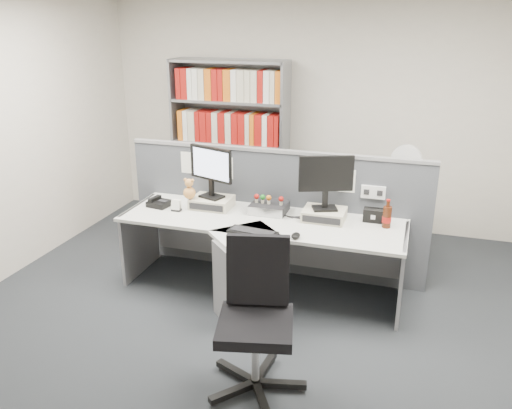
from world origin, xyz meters
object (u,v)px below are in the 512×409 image
(desk, at_px, (254,255))
(desk_phone, at_px, (159,203))
(filing_cabinet, at_px, (400,225))
(mouse, at_px, (296,236))
(monitor_left, at_px, (211,168))
(desk_calendar, at_px, (176,206))
(shelving_unit, at_px, (230,146))
(speaker, at_px, (374,215))
(cola_bottle, at_px, (387,217))
(keyboard, at_px, (253,232))
(desk_fan, at_px, (406,164))
(desktop_pc, at_px, (269,208))
(office_chair, at_px, (256,313))
(monitor_right, at_px, (326,178))

(desk, relative_size, desk_phone, 11.59)
(desk_phone, bearing_deg, filing_cabinet, 26.85)
(mouse, bearing_deg, monitor_left, 152.75)
(desk_calendar, height_order, shelving_unit, shelving_unit)
(desk_calendar, distance_m, speaker, 1.84)
(cola_bottle, bearing_deg, keyboard, -155.40)
(speaker, xyz_separation_m, shelving_unit, (-1.88, 1.38, 0.20))
(desk_phone, xyz_separation_m, speaker, (2.04, 0.22, 0.03))
(desk, xyz_separation_m, filing_cabinet, (1.20, 1.40, -0.11))
(keyboard, xyz_separation_m, desk_fan, (1.17, 1.52, 0.30))
(desk_calendar, distance_m, desk_fan, 2.39)
(desk, distance_m, cola_bottle, 1.22)
(shelving_unit, xyz_separation_m, desk_fan, (2.10, -0.45, 0.06))
(desk_calendar, height_order, cola_bottle, cola_bottle)
(monitor_left, relative_size, mouse, 4.28)
(desktop_pc, height_order, desk_phone, desktop_pc)
(office_chair, bearing_deg, keyboard, 109.28)
(monitor_left, distance_m, keyboard, 0.86)
(keyboard, bearing_deg, monitor_right, 44.41)
(desk_phone, bearing_deg, cola_bottle, 2.91)
(monitor_right, relative_size, desk_calendar, 4.48)
(keyboard, bearing_deg, mouse, 2.99)
(monitor_left, height_order, desktop_pc, monitor_left)
(desk_calendar, bearing_deg, mouse, -13.35)
(desk_phone, height_order, filing_cabinet, desk_phone)
(desk, bearing_deg, desk_phone, 166.36)
(desk_calendar, bearing_deg, desktop_pc, 15.43)
(desktop_pc, height_order, speaker, speaker)
(monitor_left, distance_m, cola_bottle, 1.68)
(mouse, distance_m, shelving_unit, 2.36)
(desktop_pc, relative_size, cola_bottle, 1.29)
(desk_phone, distance_m, cola_bottle, 2.16)
(speaker, distance_m, cola_bottle, 0.17)
(filing_cabinet, bearing_deg, office_chair, -108.74)
(desk_calendar, bearing_deg, filing_cabinet, 30.75)
(desktop_pc, distance_m, speaker, 0.97)
(desk_fan, xyz_separation_m, office_chair, (-0.84, -2.48, -0.47))
(desktop_pc, bearing_deg, shelving_unit, 122.67)
(keyboard, bearing_deg, monitor_left, 138.69)
(desktop_pc, relative_size, desk_fan, 0.62)
(speaker, distance_m, office_chair, 1.68)
(desktop_pc, bearing_deg, desk_fan, 39.47)
(desk, height_order, desk_phone, desk_phone)
(keyboard, bearing_deg, speaker, 32.09)
(mouse, bearing_deg, desk_phone, 166.02)
(desk, xyz_separation_m, desktop_pc, (0.01, 0.42, 0.31))
(mouse, distance_m, desk_calendar, 1.27)
(desk_calendar, relative_size, desk_fan, 0.21)
(speaker, distance_m, shelving_unit, 2.34)
(desk, xyz_separation_m, shelving_unit, (-0.90, 1.85, 0.52))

